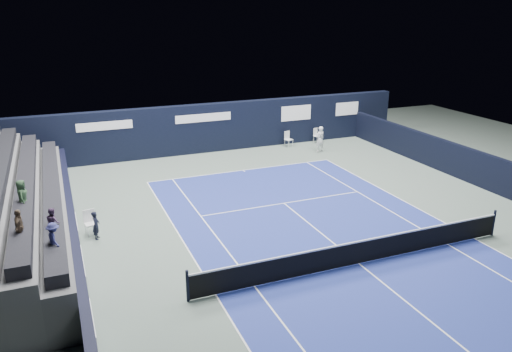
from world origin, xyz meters
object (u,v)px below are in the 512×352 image
at_px(folding_chair_back_a, 287,136).
at_px(tennis_player, 320,139).
at_px(line_judge_chair, 90,221).
at_px(folding_chair_back_b, 317,134).
at_px(tennis_net, 360,251).

bearing_deg(folding_chair_back_a, tennis_player, -71.51).
bearing_deg(folding_chair_back_a, line_judge_chair, -160.10).
bearing_deg(line_judge_chair, folding_chair_back_b, 20.14).
xyz_separation_m(tennis_net, tennis_player, (5.99, 13.68, 0.33)).
distance_m(line_judge_chair, tennis_player, 16.51).
height_order(folding_chair_back_b, tennis_net, tennis_net).
bearing_deg(folding_chair_back_a, tennis_net, -121.41).
bearing_deg(tennis_net, folding_chair_back_a, 73.51).
xyz_separation_m(folding_chair_back_a, tennis_net, (-4.65, -15.71, -0.17)).
bearing_deg(line_judge_chair, tennis_player, 15.52).
distance_m(folding_chair_back_a, tennis_net, 16.39).
height_order(folding_chair_back_b, tennis_player, tennis_player).
bearing_deg(tennis_player, line_judge_chair, -153.65).
distance_m(folding_chair_back_a, folding_chair_back_b, 2.27).
height_order(tennis_net, tennis_player, tennis_player).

